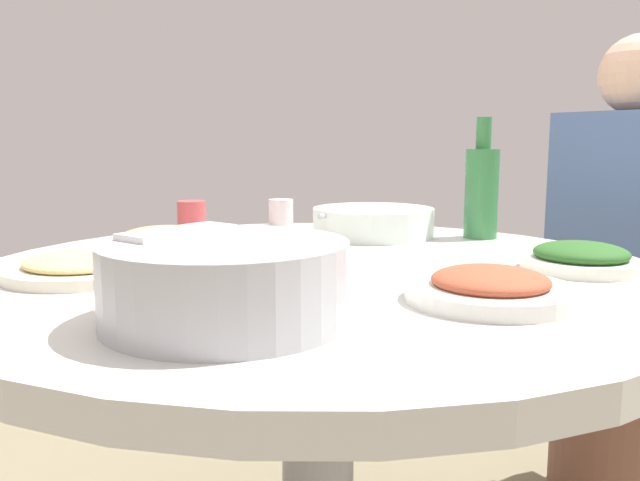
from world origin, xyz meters
TOP-DOWN VIEW (x-y plane):
  - round_dining_table at (0.00, 0.00)m, footprint 1.19×1.19m
  - rice_bowl at (0.20, 0.29)m, footprint 0.29×0.29m
  - soup_bowl at (-0.22, -0.31)m, footprint 0.28×0.27m
  - dish_greens at (-0.41, 0.15)m, footprint 0.19×0.19m
  - dish_stirfry at (-0.15, 0.29)m, footprint 0.23×0.23m
  - dish_shrimp at (0.24, -0.28)m, footprint 0.23×0.23m
  - dish_noodles at (0.38, -0.04)m, footprint 0.25×0.25m
  - green_bottle at (-0.44, -0.22)m, footprint 0.07×0.07m
  - tea_cup_near at (0.16, -0.49)m, footprint 0.07×0.07m
  - tea_cup_far at (-0.06, -0.55)m, footprint 0.06×0.06m
  - stool_for_diner_left at (-0.87, -0.25)m, footprint 0.31×0.31m
  - diner_left at (-0.87, -0.25)m, footprint 0.42×0.40m

SIDE VIEW (x-z plane):
  - stool_for_diner_left at x=-0.87m, z-range 0.00..0.42m
  - round_dining_table at x=0.00m, z-range 0.25..0.97m
  - dish_noodles at x=0.38m, z-range 0.72..0.76m
  - dish_shrimp at x=0.24m, z-range 0.72..0.76m
  - dish_stirfry at x=-0.15m, z-range 0.72..0.76m
  - diner_left at x=-0.87m, z-range 0.36..1.12m
  - dish_greens at x=-0.41m, z-range 0.72..0.76m
  - soup_bowl at x=-0.22m, z-range 0.72..0.78m
  - tea_cup_far at x=-0.06m, z-range 0.72..0.79m
  - tea_cup_near at x=0.16m, z-range 0.72..0.79m
  - rice_bowl at x=0.20m, z-range 0.72..0.82m
  - green_bottle at x=-0.44m, z-range 0.70..0.96m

